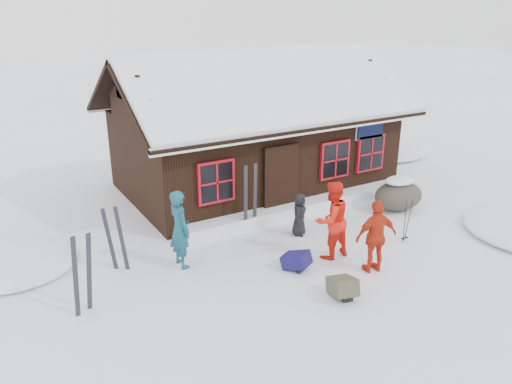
# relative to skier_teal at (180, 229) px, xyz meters

# --- Properties ---
(ground) EXTENTS (120.00, 120.00, 0.00)m
(ground) POSITION_rel_skier_teal_xyz_m (2.68, -1.10, -0.92)
(ground) COLOR white
(ground) RESTS_ON ground
(mountain_hut) EXTENTS (8.90, 6.09, 4.42)m
(mountain_hut) POSITION_rel_skier_teal_xyz_m (4.18, 3.88, 0.66)
(mountain_hut) COLOR black
(mountain_hut) RESTS_ON ground
(snow_drift) EXTENTS (7.60, 0.60, 0.35)m
(snow_drift) POSITION_rel_skier_teal_xyz_m (4.18, 1.15, -0.74)
(snow_drift) COLOR white
(snow_drift) RESTS_ON ground
(snow_mounds) EXTENTS (20.60, 13.20, 0.48)m
(snow_mounds) POSITION_rel_skier_teal_xyz_m (4.34, 0.76, -0.92)
(snow_mounds) COLOR white
(snow_mounds) RESTS_ON ground
(skier_teal) EXTENTS (0.49, 0.70, 1.83)m
(skier_teal) POSITION_rel_skier_teal_xyz_m (0.00, 0.00, 0.00)
(skier_teal) COLOR #124656
(skier_teal) RESTS_ON ground
(skier_orange_left) EXTENTS (0.94, 0.74, 1.88)m
(skier_orange_left) POSITION_rel_skier_teal_xyz_m (3.21, -1.38, 0.02)
(skier_orange_left) COLOR red
(skier_orange_left) RESTS_ON ground
(skier_orange_right) EXTENTS (1.06, 0.61, 1.69)m
(skier_orange_right) POSITION_rel_skier_teal_xyz_m (3.62, -2.43, -0.07)
(skier_orange_right) COLOR red
(skier_orange_right) RESTS_ON ground
(skier_crouched) EXTENTS (0.65, 0.64, 1.13)m
(skier_crouched) POSITION_rel_skier_teal_xyz_m (3.28, -0.01, -0.35)
(skier_crouched) COLOR black
(skier_crouched) RESTS_ON ground
(boulder) EXTENTS (1.52, 1.14, 0.88)m
(boulder) POSITION_rel_skier_teal_xyz_m (6.78, -0.05, -0.47)
(boulder) COLOR #474239
(boulder) RESTS_ON ground
(ski_pair_left) EXTENTS (0.49, 0.18, 1.67)m
(ski_pair_left) POSITION_rel_skier_teal_xyz_m (-2.31, -0.76, -0.13)
(ski_pair_left) COLOR black
(ski_pair_left) RESTS_ON ground
(ski_pair_mid) EXTENTS (0.47, 0.22, 1.57)m
(ski_pair_mid) POSITION_rel_skier_teal_xyz_m (-1.31, 0.56, -0.18)
(ski_pair_mid) COLOR black
(ski_pair_mid) RESTS_ON ground
(ski_pair_right) EXTENTS (0.44, 0.09, 1.87)m
(ski_pair_right) POSITION_rel_skier_teal_xyz_m (2.35, 0.91, -0.03)
(ski_pair_right) COLOR black
(ski_pair_right) RESTS_ON ground
(ski_poles) EXTENTS (0.20, 0.10, 1.14)m
(ski_poles) POSITION_rel_skier_teal_xyz_m (5.37, -1.70, -0.38)
(ski_poles) COLOR black
(ski_poles) RESTS_ON ground
(backpack_blue) EXTENTS (0.66, 0.72, 0.31)m
(backpack_blue) POSITION_rel_skier_teal_xyz_m (2.15, -1.50, -0.76)
(backpack_blue) COLOR #16114C
(backpack_blue) RESTS_ON ground
(backpack_olive) EXTENTS (0.63, 0.74, 0.34)m
(backpack_olive) POSITION_rel_skier_teal_xyz_m (2.30, -2.93, -0.74)
(backpack_olive) COLOR #433F2F
(backpack_olive) RESTS_ON ground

